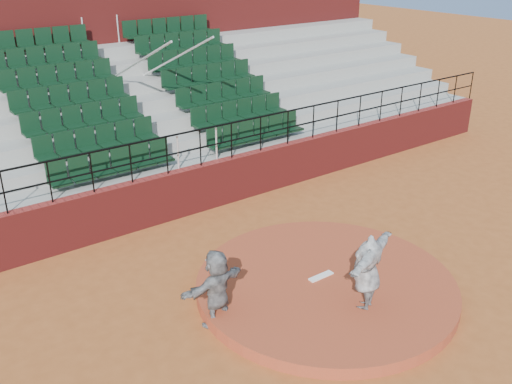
{
  "coord_description": "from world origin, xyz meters",
  "views": [
    {
      "loc": [
        -7.29,
        -7.42,
        6.83
      ],
      "look_at": [
        0.0,
        2.5,
        1.4
      ],
      "focal_mm": 40.0,
      "sensor_mm": 36.0,
      "label": 1
    }
  ],
  "objects": [
    {
      "name": "pitching_rubber",
      "position": [
        0.0,
        0.15,
        0.27
      ],
      "size": [
        0.6,
        0.15,
        0.03
      ],
      "primitive_type": "cube",
      "color": "white",
      "rests_on": "pitchers_mound"
    },
    {
      "name": "ground",
      "position": [
        0.0,
        0.0,
        0.0
      ],
      "size": [
        90.0,
        90.0,
        0.0
      ],
      "primitive_type": "plane",
      "color": "#A05124",
      "rests_on": "ground"
    },
    {
      "name": "fielder",
      "position": [
        -2.47,
        0.4,
        0.8
      ],
      "size": [
        1.53,
        0.69,
        1.59
      ],
      "primitive_type": "imported",
      "rotation": [
        0.0,
        0.0,
        3.3
      ],
      "color": "black",
      "rests_on": "ground"
    },
    {
      "name": "wall_railing",
      "position": [
        0.0,
        5.0,
        2.03
      ],
      "size": [
        24.04,
        0.05,
        1.03
      ],
      "color": "black",
      "rests_on": "boundary_wall"
    },
    {
      "name": "boundary_wall",
      "position": [
        0.0,
        5.0,
        0.65
      ],
      "size": [
        24.0,
        0.3,
        1.3
      ],
      "primitive_type": "cube",
      "color": "maroon",
      "rests_on": "ground"
    },
    {
      "name": "press_box_facade",
      "position": [
        0.0,
        12.6,
        3.55
      ],
      "size": [
        24.0,
        3.0,
        7.1
      ],
      "primitive_type": "cube",
      "color": "maroon",
      "rests_on": "ground"
    },
    {
      "name": "pitcher",
      "position": [
        -0.05,
        -1.14,
        1.04
      ],
      "size": [
        2.0,
        1.25,
        1.59
      ],
      "primitive_type": "imported",
      "rotation": [
        0.0,
        0.0,
        3.54
      ],
      "color": "black",
      "rests_on": "pitchers_mound"
    },
    {
      "name": "seating_deck",
      "position": [
        0.0,
        8.65,
        1.44
      ],
      "size": [
        24.0,
        5.97,
        4.63
      ],
      "color": "gray",
      "rests_on": "ground"
    },
    {
      "name": "pitchers_mound",
      "position": [
        0.0,
        0.0,
        0.12
      ],
      "size": [
        5.5,
        5.5,
        0.25
      ],
      "primitive_type": "cylinder",
      "color": "#A03F23",
      "rests_on": "ground"
    }
  ]
}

